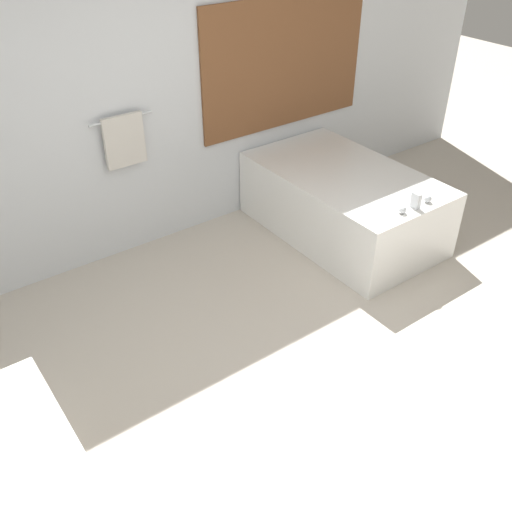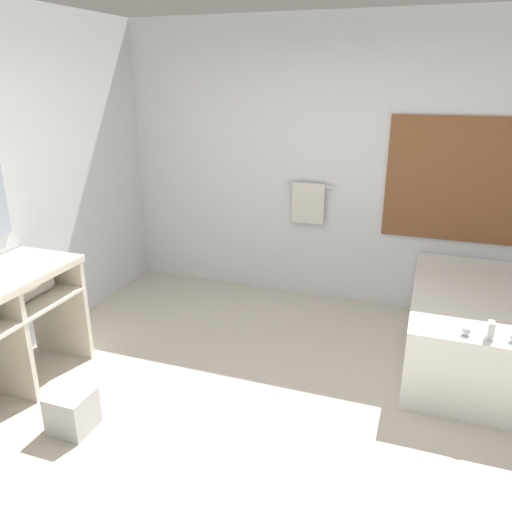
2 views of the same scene
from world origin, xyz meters
name	(u,v)px [view 1 (image 1 of 2)]	position (x,y,z in m)	size (l,w,h in m)	color
ground_plane	(339,388)	(0.00, 0.00, 0.00)	(16.00, 16.00, 0.00)	beige
wall_back_with_blinds	(156,81)	(0.04, 2.23, 1.35)	(7.40, 0.13, 2.70)	silver
bathtub	(343,200)	(1.27, 1.35, 0.32)	(0.99, 1.68, 0.71)	white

